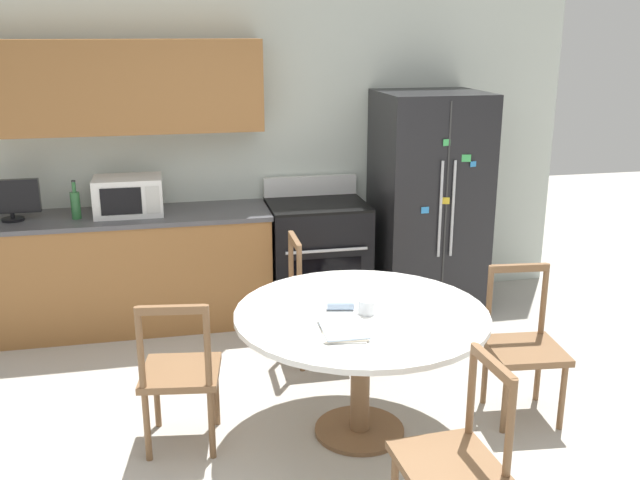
% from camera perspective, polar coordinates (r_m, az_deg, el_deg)
% --- Properties ---
extents(ground_plane, '(14.00, 14.00, 0.00)m').
position_cam_1_polar(ground_plane, '(3.93, 1.13, -18.41)').
color(ground_plane, '#B2ADA3').
extents(back_wall, '(5.20, 0.44, 2.60)m').
position_cam_1_polar(back_wall, '(5.80, -7.69, 8.43)').
color(back_wall, silver).
rests_on(back_wall, ground_plane).
extents(kitchen_counter, '(2.21, 0.64, 0.90)m').
position_cam_1_polar(kitchen_counter, '(5.73, -15.13, -2.38)').
color(kitchen_counter, '#936033').
rests_on(kitchen_counter, ground_plane).
extents(refrigerator, '(0.82, 0.80, 1.78)m').
position_cam_1_polar(refrigerator, '(5.87, 8.62, 2.96)').
color(refrigerator, black).
rests_on(refrigerator, ground_plane).
extents(oven_range, '(0.78, 0.68, 1.08)m').
position_cam_1_polar(oven_range, '(5.80, -0.22, -1.36)').
color(oven_range, black).
rests_on(oven_range, ground_plane).
extents(microwave, '(0.50, 0.37, 0.28)m').
position_cam_1_polar(microwave, '(5.57, -15.07, 3.45)').
color(microwave, white).
rests_on(microwave, kitchen_counter).
extents(countertop_tv, '(0.41, 0.16, 0.31)m').
position_cam_1_polar(countertop_tv, '(5.66, -23.53, 3.06)').
color(countertop_tv, black).
rests_on(countertop_tv, kitchen_counter).
extents(counter_bottle, '(0.07, 0.07, 0.29)m').
position_cam_1_polar(counter_bottle, '(5.56, -18.97, 2.73)').
color(counter_bottle, '#2D6B38').
rests_on(counter_bottle, kitchen_counter).
extents(dining_table, '(1.41, 1.41, 0.75)m').
position_cam_1_polar(dining_table, '(4.00, 3.31, -7.29)').
color(dining_table, white).
rests_on(dining_table, ground_plane).
extents(dining_chair_right, '(0.46, 0.46, 0.90)m').
position_cam_1_polar(dining_chair_right, '(4.45, 15.97, -8.26)').
color(dining_chair_right, brown).
rests_on(dining_chair_right, ground_plane).
extents(dining_chair_left, '(0.48, 0.48, 0.90)m').
position_cam_1_polar(dining_chair_left, '(4.05, -11.13, -10.50)').
color(dining_chair_left, brown).
rests_on(dining_chair_left, ground_plane).
extents(dining_chair_near, '(0.44, 0.44, 0.90)m').
position_cam_1_polar(dining_chair_near, '(3.32, 10.61, -16.99)').
color(dining_chair_near, brown).
rests_on(dining_chair_near, ground_plane).
extents(dining_chair_far, '(0.42, 0.42, 0.90)m').
position_cam_1_polar(dining_chair_far, '(4.97, -0.17, -4.88)').
color(dining_chair_far, brown).
rests_on(dining_chair_far, ground_plane).
extents(candle_glass, '(0.09, 0.09, 0.08)m').
position_cam_1_polar(candle_glass, '(3.92, 3.76, -5.44)').
color(candle_glass, silver).
rests_on(candle_glass, dining_table).
extents(folded_napkin, '(0.16, 0.08, 0.05)m').
position_cam_1_polar(folded_napkin, '(3.97, 1.65, -5.24)').
color(folded_napkin, '#A3BCDB').
rests_on(folded_napkin, dining_table).
extents(mail_stack, '(0.27, 0.34, 0.02)m').
position_cam_1_polar(mail_stack, '(3.70, 1.86, -7.17)').
color(mail_stack, white).
rests_on(mail_stack, dining_table).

